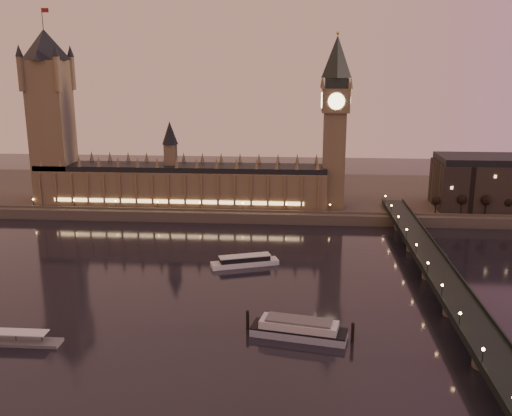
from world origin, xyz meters
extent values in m
plane|color=black|center=(0.00, 0.00, 0.00)|extent=(700.00, 700.00, 0.00)
cube|color=#423D35|center=(30.00, 165.00, 3.00)|extent=(560.00, 130.00, 6.00)
cube|color=brown|center=(-40.00, 121.00, 17.00)|extent=(180.00, 26.00, 22.00)
cube|color=black|center=(-40.00, 121.00, 29.60)|extent=(180.00, 22.00, 3.20)
cube|color=#FFCC7F|center=(-40.00, 107.50, 11.00)|extent=(153.00, 0.25, 2.20)
cube|color=brown|center=(-120.00, 121.00, 50.00)|extent=(22.00, 22.00, 88.00)
cone|color=black|center=(-120.00, 121.00, 103.00)|extent=(31.68, 31.68, 18.00)
cylinder|color=black|center=(-120.00, 121.00, 118.00)|extent=(0.44, 0.44, 12.00)
cube|color=maroon|center=(-117.80, 121.00, 122.50)|extent=(4.00, 0.15, 2.50)
cube|color=brown|center=(54.00, 121.00, 35.00)|extent=(13.00, 13.00, 58.00)
cube|color=brown|center=(54.00, 121.00, 71.00)|extent=(16.00, 16.00, 14.00)
cylinder|color=#FFEAA5|center=(54.00, 112.82, 71.00)|extent=(9.60, 0.35, 9.60)
cylinder|color=#FFEAA5|center=(45.82, 121.00, 71.00)|extent=(0.35, 9.60, 9.60)
cube|color=black|center=(54.00, 121.00, 81.00)|extent=(13.00, 13.00, 6.00)
cone|color=black|center=(54.00, 121.00, 96.00)|extent=(17.68, 17.68, 24.00)
sphere|color=gold|center=(54.00, 121.00, 109.00)|extent=(2.00, 2.00, 2.00)
cube|color=black|center=(92.00, 0.00, 8.00)|extent=(13.00, 260.00, 2.00)
cube|color=black|center=(85.70, 0.00, 9.50)|extent=(0.60, 260.00, 1.00)
cube|color=black|center=(98.30, 0.00, 9.50)|extent=(0.60, 260.00, 1.00)
cylinder|color=black|center=(112.58, 109.00, 10.12)|extent=(0.70, 0.70, 8.24)
sphere|color=black|center=(112.58, 109.00, 14.42)|extent=(5.49, 5.49, 5.49)
cylinder|color=black|center=(126.44, 109.00, 10.12)|extent=(0.70, 0.70, 8.24)
sphere|color=black|center=(126.44, 109.00, 14.42)|extent=(5.49, 5.49, 5.49)
cylinder|color=black|center=(140.31, 109.00, 10.12)|extent=(0.70, 0.70, 8.24)
sphere|color=black|center=(140.31, 109.00, 14.42)|extent=(5.49, 5.49, 5.49)
cylinder|color=black|center=(154.17, 109.00, 10.12)|extent=(0.70, 0.70, 8.24)
sphere|color=black|center=(154.17, 109.00, 14.42)|extent=(5.49, 5.49, 5.49)
cube|color=silver|center=(8.60, 28.86, 1.16)|extent=(32.20, 16.83, 2.32)
cube|color=black|center=(8.60, 28.86, 3.49)|extent=(24.01, 12.98, 2.32)
cube|color=silver|center=(8.60, 28.86, 4.86)|extent=(24.70, 13.44, 0.42)
cube|color=#93A0BB|center=(34.06, -41.12, 1.34)|extent=(34.20, 15.44, 2.68)
cube|color=black|center=(34.06, -41.12, 2.94)|extent=(34.20, 15.44, 0.52)
cube|color=silver|center=(34.06, -41.12, 4.54)|extent=(27.92, 13.24, 2.68)
cube|color=#595B5E|center=(34.06, -41.12, 6.24)|extent=(23.67, 11.44, 0.72)
cylinder|color=black|center=(15.82, -36.57, 3.51)|extent=(1.14, 1.14, 7.02)
cylinder|color=black|center=(52.29, -43.68, 3.51)|extent=(1.14, 1.14, 7.02)
cube|color=#595B5E|center=(-65.21, -53.15, 0.55)|extent=(38.20, 6.37, 1.09)
cube|color=silver|center=(-66.12, -53.15, 4.14)|extent=(30.92, 5.46, 0.27)
camera|label=1|loc=(32.91, -222.54, 92.27)|focal=40.00mm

